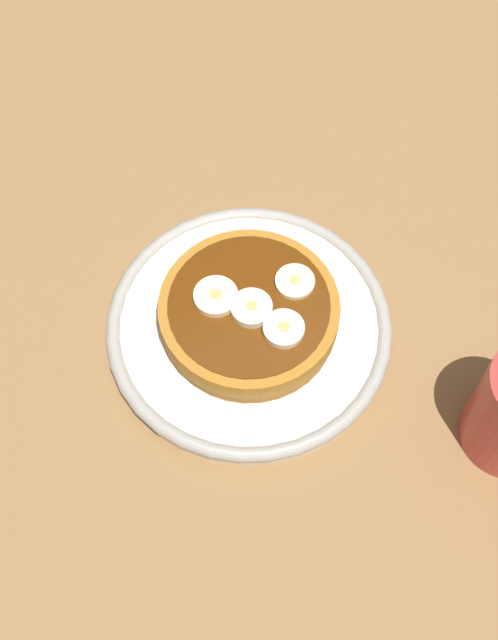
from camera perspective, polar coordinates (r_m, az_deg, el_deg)
The scene contains 7 objects.
ground_plane at distance 70.71cm, azimuth 0.00°, elevation -1.53°, with size 140.00×140.00×3.00cm, color olive.
plate at distance 68.35cm, azimuth 0.00°, elevation -0.52°, with size 23.50×23.50×2.14cm.
pancake_stack at distance 66.21cm, azimuth -0.15°, elevation 0.19°, with size 14.52×14.80×3.30cm.
banana_slice_0 at distance 64.39cm, azimuth 0.21°, elevation 0.81°, with size 3.29×3.29×0.97cm.
banana_slice_1 at distance 65.02cm, azimuth -2.29°, elevation 1.60°, with size 3.54×3.54×0.85cm.
banana_slice_2 at distance 63.61cm, azimuth 2.39°, elevation -0.63°, with size 3.23×3.23×0.90cm.
banana_slice_3 at distance 65.84cm, azimuth 3.17°, elevation 2.62°, with size 3.18×3.18×0.69cm.
Camera 1 is at (30.21, -10.42, 61.57)cm, focal length 46.60 mm.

